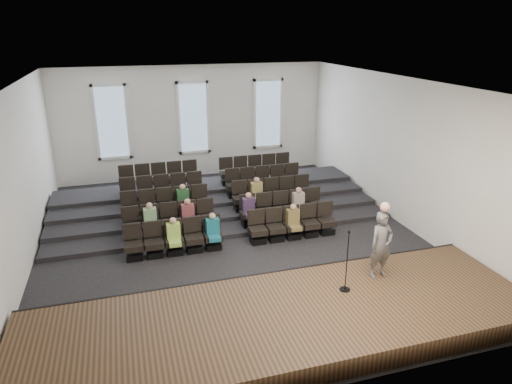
{
  "coord_description": "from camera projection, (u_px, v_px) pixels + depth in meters",
  "views": [
    {
      "loc": [
        -3.11,
        -13.25,
        6.55
      ],
      "look_at": [
        0.99,
        0.5,
        1.32
      ],
      "focal_mm": 32.0,
      "sensor_mm": 36.0,
      "label": 1
    }
  ],
  "objects": [
    {
      "name": "wall_right",
      "position": [
        399.0,
        151.0,
        15.77
      ],
      "size": [
        0.04,
        14.0,
        5.0
      ],
      "primitive_type": "cube",
      "color": "white",
      "rests_on": "ground"
    },
    {
      "name": "wall_front",
      "position": [
        326.0,
        277.0,
        7.83
      ],
      "size": [
        12.0,
        0.04,
        5.0
      ],
      "primitive_type": "cube",
      "color": "white",
      "rests_on": "ground"
    },
    {
      "name": "speaker",
      "position": [
        381.0,
        245.0,
        11.45
      ],
      "size": [
        0.68,
        0.48,
        1.75
      ],
      "primitive_type": "imported",
      "rotation": [
        0.0,
        0.0,
        0.1
      ],
      "color": "#53514F",
      "rests_on": "stage"
    },
    {
      "name": "seating_rows",
      "position": [
        221.0,
        202.0,
        16.16
      ],
      "size": [
        6.8,
        4.7,
        1.67
      ],
      "color": "black",
      "rests_on": "ground"
    },
    {
      "name": "stage",
      "position": [
        285.0,
        322.0,
        10.33
      ],
      "size": [
        11.8,
        3.6,
        0.5
      ],
      "primitive_type": "cube",
      "color": "#513A23",
      "rests_on": "ground"
    },
    {
      "name": "ground",
      "position": [
        232.0,
        238.0,
        15.01
      ],
      "size": [
        14.0,
        14.0,
        0.0
      ],
      "primitive_type": "plane",
      "color": "black",
      "rests_on": "ground"
    },
    {
      "name": "mic_stand",
      "position": [
        346.0,
        273.0,
        10.96
      ],
      "size": [
        0.27,
        0.27,
        1.6
      ],
      "color": "black",
      "rests_on": "stage"
    },
    {
      "name": "audience",
      "position": [
        224.0,
        212.0,
        14.99
      ],
      "size": [
        5.45,
        2.64,
        1.1
      ],
      "color": "#A2CB51",
      "rests_on": "seating_rows"
    },
    {
      "name": "risers",
      "position": [
        212.0,
        199.0,
        17.8
      ],
      "size": [
        11.8,
        4.8,
        0.6
      ],
      "color": "black",
      "rests_on": "ground"
    },
    {
      "name": "windows",
      "position": [
        193.0,
        118.0,
        20.35
      ],
      "size": [
        8.44,
        0.1,
        3.24
      ],
      "color": "white",
      "rests_on": "wall_back"
    },
    {
      "name": "wall_left",
      "position": [
        17.0,
        183.0,
        12.54
      ],
      "size": [
        0.04,
        14.0,
        5.0
      ],
      "primitive_type": "cube",
      "color": "white",
      "rests_on": "ground"
    },
    {
      "name": "ceiling",
      "position": [
        228.0,
        82.0,
        13.3
      ],
      "size": [
        12.0,
        14.0,
        0.02
      ],
      "primitive_type": "cube",
      "color": "white",
      "rests_on": "ground"
    },
    {
      "name": "wall_back",
      "position": [
        193.0,
        122.0,
        20.48
      ],
      "size": [
        12.0,
        0.04,
        5.0
      ],
      "primitive_type": "cube",
      "color": "white",
      "rests_on": "ground"
    },
    {
      "name": "stage_lip",
      "position": [
        262.0,
        282.0,
        11.93
      ],
      "size": [
        11.8,
        0.06,
        0.52
      ],
      "primitive_type": "cube",
      "color": "black",
      "rests_on": "ground"
    }
  ]
}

